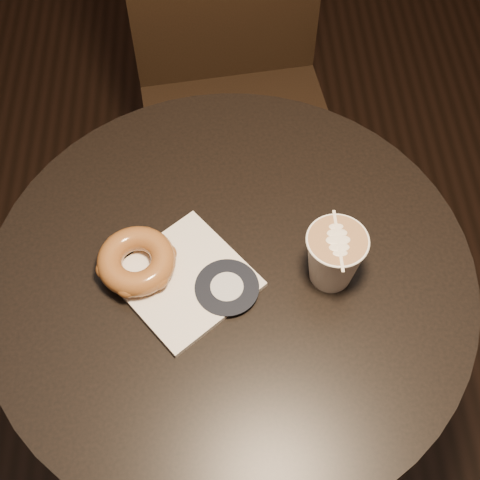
# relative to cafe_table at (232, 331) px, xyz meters

# --- Properties ---
(cafe_table) EXTENTS (0.70, 0.70, 0.75)m
(cafe_table) POSITION_rel_cafe_table_xyz_m (0.00, 0.00, 0.00)
(cafe_table) COLOR black
(cafe_table) RESTS_ON ground
(chair) EXTENTS (0.45, 0.45, 1.02)m
(chair) POSITION_rel_cafe_table_xyz_m (0.03, 0.61, 0.02)
(chair) COLOR black
(chair) RESTS_ON ground
(pastry_bag) EXTENTS (0.23, 0.23, 0.01)m
(pastry_bag) POSITION_rel_cafe_table_xyz_m (-0.06, -0.01, 0.20)
(pastry_bag) COLOR silver
(pastry_bag) RESTS_ON cafe_table
(doughnut) EXTENTS (0.11, 0.11, 0.04)m
(doughnut) POSITION_rel_cafe_table_xyz_m (-0.13, 0.01, 0.23)
(doughnut) COLOR brown
(doughnut) RESTS_ON pastry_bag
(latte_cup) EXTENTS (0.08, 0.08, 0.09)m
(latte_cup) POSITION_rel_cafe_table_xyz_m (0.14, -0.01, 0.25)
(latte_cup) COLOR white
(latte_cup) RESTS_ON cafe_table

